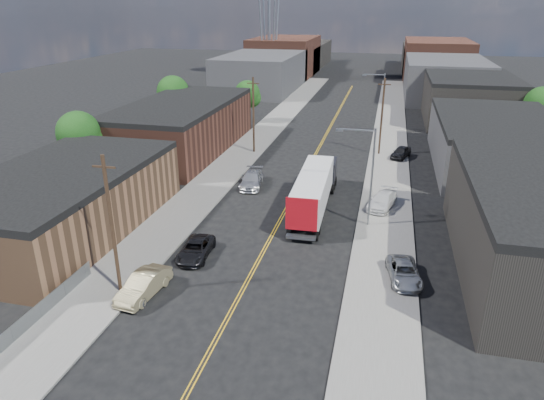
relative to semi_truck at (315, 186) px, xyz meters
The scene contains 32 objects.
ground 32.28m from the semi_truck, 94.82° to the left, with size 260.00×260.00×0.00m, color black.
centerline 17.45m from the semi_truck, 98.99° to the left, with size 0.32×120.00×0.01m, color gold.
sidewalk_left 21.11m from the semi_truck, 125.54° to the left, with size 5.00×140.00×0.15m, color slate.
sidewalk_right 18.52m from the semi_truck, 68.30° to the left, with size 5.00×140.00×0.15m, color slate.
warehouse_tan 22.96m from the semi_truck, 154.40° to the right, with size 12.00×22.00×5.60m.
warehouse_brown 26.23m from the semi_truck, 142.16° to the left, with size 12.00×26.00×6.60m.
industrial_right_b 26.45m from the semi_truck, 43.14° to the left, with size 14.00×24.00×6.10m.
industrial_right_c 48.14m from the semi_truck, 66.36° to the left, with size 14.00×22.00×7.60m.
skyline_left_a 70.84m from the semi_truck, 108.70° to the left, with size 16.00×30.00×8.00m, color #323234.
skyline_right_a 69.30m from the semi_truck, 75.54° to the left, with size 16.00×30.00×8.00m, color #323234.
skyline_left_b 94.88m from the semi_truck, 103.85° to the left, with size 16.00×26.00×10.00m, color #4D291F.
skyline_right_b 93.73m from the semi_truck, 79.36° to the left, with size 16.00×26.00×10.00m, color #4D291F.
skyline_left_c 114.36m from the semi_truck, 101.45° to the left, with size 16.00×40.00×7.00m, color black.
skyline_right_c 113.41m from the semi_truck, 81.23° to the left, with size 16.00×40.00×7.00m, color black.
streetlight_near 6.45m from the semi_truck, 30.81° to the right, with size 3.39×0.25×9.00m.
streetlight_far 32.59m from the semi_truck, 81.33° to the left, with size 3.39×0.25×9.00m.
utility_pole_left_near 21.16m from the semi_truck, 121.32° to the right, with size 1.60×0.26×10.00m.
utility_pole_left_far 20.46m from the semi_truck, 122.55° to the left, with size 1.60×0.26×10.00m.
utility_pole_right 21.01m from the semi_truck, 74.69° to the left, with size 1.60×0.26×10.00m.
chainlink_fence 28.30m from the semi_truck, 120.18° to the right, with size 0.05×16.00×1.22m.
tree_left_near 26.88m from the semi_truck, behind, with size 4.85×4.76×7.91m.
tree_left_mid 38.12m from the semi_truck, 134.53° to the left, with size 5.10×5.04×8.37m.
tree_left_far 37.99m from the semi_truck, 116.03° to the left, with size 4.35×4.20×6.97m.
tree_right_far 42.26m from the semi_truck, 49.55° to the left, with size 4.85×4.76×7.91m.
semi_truck is the anchor object (origin of this frame).
car_left_a 20.17m from the semi_truck, 116.93° to the right, with size 1.51×3.76×1.28m, color #B6B8BC.
car_left_b 20.13m from the semi_truck, 116.97° to the right, with size 1.70×4.87×1.60m, color #978B63.
car_left_c 14.29m from the semi_truck, 122.87° to the right, with size 2.21×4.80×1.33m, color black.
car_left_d 9.07m from the semi_truck, 149.47° to the left, with size 2.19×5.38×1.56m, color #AFB0B4.
car_right_lot_a 14.60m from the semi_truck, 55.16° to the right, with size 2.13×4.61×1.28m, color #A4A7A9.
car_right_lot_b 6.75m from the semi_truck, 12.65° to the left, with size 2.00×4.92×1.43m, color silver.
car_right_lot_c 20.59m from the semi_truck, 66.17° to the left, with size 1.70×4.23×1.44m, color black.
Camera 1 is at (8.80, -15.66, 18.74)m, focal length 32.00 mm.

